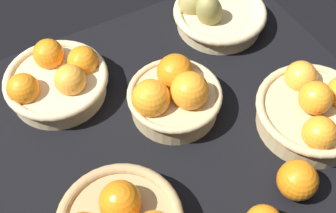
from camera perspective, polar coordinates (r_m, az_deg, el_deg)
name	(u,v)px	position (r cm, az deg, el deg)	size (l,w,h in cm)	color
market_tray	(180,121)	(101.79, 1.48, -1.83)	(84.00, 72.00, 3.00)	black
basket_far_left	(57,80)	(104.77, -13.67, 3.27)	(23.24, 23.24, 10.13)	#D3BC8C
basket_near_right	(314,110)	(100.57, 17.71, -0.46)	(24.33, 24.33, 12.22)	tan
basket_center	(174,95)	(97.97, 0.70, 1.42)	(20.54, 20.54, 11.99)	tan
basket_far_right_pears	(215,15)	(118.21, 5.94, 11.34)	(23.58, 23.58, 13.04)	#D3BC8C
loose_orange_front_gap	(298,180)	(91.19, 15.84, -8.83)	(7.92, 7.92, 7.92)	orange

